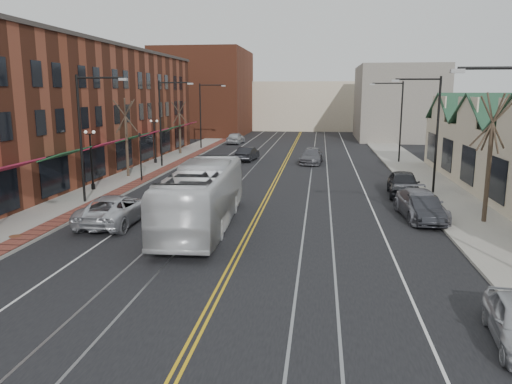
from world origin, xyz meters
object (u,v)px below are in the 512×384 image
(parked_suv, at_px, (115,209))
(parked_car_b, at_px, (424,210))
(parked_car_c, at_px, (420,205))
(transit_bus, at_px, (202,197))
(parked_car_d, at_px, (403,184))

(parked_suv, xyz_separation_m, parked_car_b, (16.80, 2.56, -0.10))
(parked_suv, height_order, parked_car_b, parked_suv)
(parked_suv, distance_m, parked_car_c, 17.12)
(parked_suv, bearing_deg, transit_bus, 178.58)
(parked_car_c, bearing_deg, parked_car_d, 85.00)
(parked_car_b, bearing_deg, parked_car_d, 87.74)
(parked_car_b, distance_m, parked_car_d, 7.13)
(parked_car_b, xyz_separation_m, parked_car_d, (0.00, 7.13, 0.16))
(transit_bus, height_order, parked_car_b, transit_bus)
(transit_bus, xyz_separation_m, parked_car_c, (11.86, 3.54, -0.90))
(parked_suv, xyz_separation_m, parked_car_c, (16.78, 3.42, -0.03))
(transit_bus, xyz_separation_m, parked_car_d, (11.88, 9.80, -0.82))
(parked_car_b, relative_size, parked_car_d, 0.85)
(transit_bus, relative_size, parked_car_d, 2.39)
(transit_bus, relative_size, parked_suv, 2.08)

